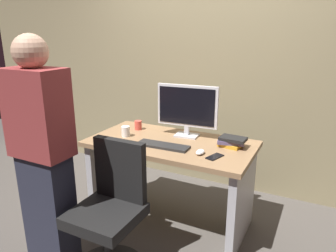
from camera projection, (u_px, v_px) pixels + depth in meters
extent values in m
plane|color=#4C4742|center=(170.00, 220.00, 2.87)|extent=(9.00, 9.00, 0.00)
cube|color=#8C7F5B|center=(212.00, 46.00, 3.24)|extent=(6.40, 0.10, 3.00)
cube|color=#93704C|center=(171.00, 144.00, 2.65)|extent=(1.38, 0.73, 0.04)
cube|color=#B2B2B7|center=(112.00, 170.00, 3.04)|extent=(0.06, 0.65, 0.72)
cube|color=#B2B2B7|center=(242.00, 201.00, 2.49)|extent=(0.06, 0.65, 0.72)
cylinder|color=black|center=(107.00, 245.00, 2.18)|extent=(0.05, 0.05, 0.39)
cube|color=black|center=(105.00, 215.00, 2.11)|extent=(0.44, 0.44, 0.08)
cube|color=black|center=(120.00, 169.00, 2.20)|extent=(0.40, 0.06, 0.44)
cube|color=#262838|center=(50.00, 210.00, 2.24)|extent=(0.34, 0.20, 0.85)
cube|color=maroon|center=(38.00, 113.00, 2.03)|extent=(0.40, 0.24, 0.58)
sphere|color=tan|center=(30.00, 52.00, 1.92)|extent=(0.22, 0.22, 0.22)
cube|color=silver|center=(187.00, 135.00, 2.78)|extent=(0.21, 0.15, 0.02)
cube|color=silver|center=(187.00, 130.00, 2.76)|extent=(0.04, 0.03, 0.08)
cube|color=silver|center=(187.00, 106.00, 2.70)|extent=(0.54, 0.07, 0.36)
cube|color=black|center=(186.00, 106.00, 2.69)|extent=(0.50, 0.04, 0.32)
cube|color=#262626|center=(163.00, 145.00, 2.53)|extent=(0.43, 0.15, 0.02)
ellipsoid|color=white|center=(200.00, 152.00, 2.37)|extent=(0.06, 0.10, 0.03)
cylinder|color=white|center=(126.00, 131.00, 2.76)|extent=(0.07, 0.07, 0.09)
cylinder|color=#D84C3F|center=(138.00, 125.00, 2.96)|extent=(0.07, 0.07, 0.09)
cube|color=gold|center=(230.00, 145.00, 2.53)|extent=(0.19, 0.16, 0.03)
cube|color=#594C72|center=(231.00, 142.00, 2.52)|extent=(0.23, 0.16, 0.03)
cube|color=black|center=(233.00, 139.00, 2.50)|extent=(0.21, 0.14, 0.02)
cube|color=black|center=(215.00, 157.00, 2.32)|extent=(0.11, 0.16, 0.01)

